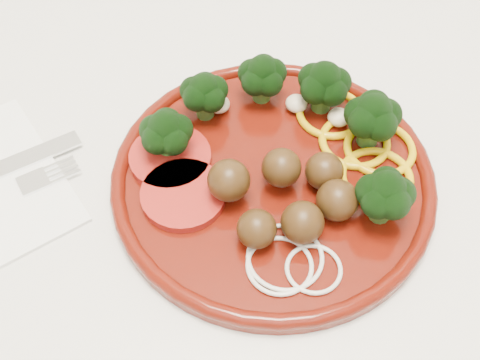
{
  "coord_description": "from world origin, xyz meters",
  "views": [
    {
      "loc": [
        0.07,
        1.36,
        1.35
      ],
      "look_at": [
        0.07,
        1.69,
        0.92
      ],
      "focal_mm": 45.0,
      "sensor_mm": 36.0,
      "label": 1
    }
  ],
  "objects": [
    {
      "name": "counter",
      "position": [
        0.0,
        1.7,
        0.45
      ],
      "size": [
        2.4,
        0.6,
        0.9
      ],
      "color": "beige",
      "rests_on": "ground"
    },
    {
      "name": "plate",
      "position": [
        0.11,
        1.71,
        0.92
      ],
      "size": [
        0.3,
        0.3,
        0.07
      ],
      "rotation": [
        0.0,
        0.0,
        0.08
      ],
      "color": "#470D06",
      "rests_on": "counter"
    }
  ]
}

